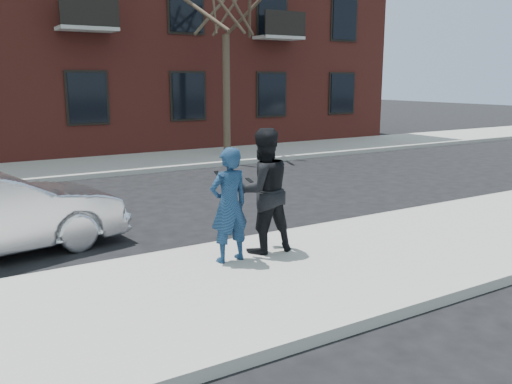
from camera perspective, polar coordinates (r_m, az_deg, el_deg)
ground at (r=8.40m, az=5.85°, el=-8.05°), size 100.00×100.00×0.00m
near_sidewalk at (r=8.19m, az=6.92°, el=-8.05°), size 50.00×3.50×0.15m
near_curb at (r=9.59m, az=0.23°, el=-4.97°), size 50.00×0.10×0.15m
far_sidewalk at (r=18.37m, az=-15.88°, el=2.71°), size 50.00×3.50×0.15m
far_curb at (r=16.67m, az=-14.19°, el=1.90°), size 50.00×0.10×0.15m
man_hoodie at (r=8.03m, az=-2.86°, el=-1.38°), size 0.65×0.51×1.73m
man_peacoat at (r=8.46m, az=0.75°, el=0.13°), size 1.02×0.82×1.96m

